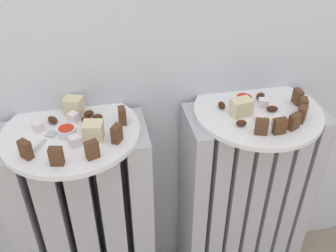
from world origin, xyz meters
TOP-DOWN VIEW (x-y plane):
  - radiator_left at (-0.22, 0.28)m, footprint 0.36×0.17m
  - radiator_right at (0.22, 0.28)m, footprint 0.36×0.17m
  - plate_left at (-0.22, 0.28)m, footprint 0.31×0.31m
  - plate_right at (0.22, 0.28)m, footprint 0.31×0.31m
  - dark_cake_slice_left_0 at (-0.31, 0.20)m, footprint 0.03×0.03m
  - dark_cake_slice_left_1 at (-0.25, 0.17)m, footprint 0.03×0.02m
  - dark_cake_slice_left_2 at (-0.18, 0.17)m, footprint 0.03×0.02m
  - dark_cake_slice_left_3 at (-0.12, 0.22)m, footprint 0.03×0.03m
  - dark_cake_slice_left_4 at (-0.10, 0.28)m, footprint 0.02×0.03m
  - marble_cake_slice_left_0 at (-0.21, 0.35)m, footprint 0.05×0.05m
  - marble_cake_slice_left_1 at (-0.17, 0.24)m, footprint 0.05×0.04m
  - turkish_delight_left_0 at (-0.29, 0.29)m, footprint 0.03×0.03m
  - turkish_delight_left_1 at (-0.21, 0.32)m, footprint 0.03×0.03m
  - turkish_delight_left_2 at (-0.21, 0.22)m, footprint 0.03×0.03m
  - medjool_date_left_0 at (-0.18, 0.30)m, footprint 0.03×0.03m
  - medjool_date_left_1 at (-0.26, 0.32)m, footprint 0.03×0.03m
  - medjool_date_left_2 at (-0.18, 0.33)m, footprint 0.03×0.03m
  - medjool_date_left_3 at (-0.16, 0.31)m, footprint 0.02×0.02m
  - jam_bowl_left at (-0.23, 0.26)m, footprint 0.04×0.04m
  - dark_cake_slice_right_0 at (0.19, 0.18)m, footprint 0.03×0.02m
  - dark_cake_slice_right_1 at (0.23, 0.18)m, footprint 0.03×0.02m
  - dark_cake_slice_right_2 at (0.27, 0.19)m, footprint 0.03×0.03m
  - dark_cake_slice_right_3 at (0.30, 0.21)m, footprint 0.03×0.03m
  - dark_cake_slice_right_4 at (0.32, 0.25)m, footprint 0.02×0.03m
  - dark_cake_slice_right_5 at (0.32, 0.29)m, footprint 0.02×0.03m
  - marble_cake_slice_right_0 at (0.17, 0.26)m, footprint 0.05×0.04m
  - turkish_delight_right_0 at (0.20, 0.22)m, footprint 0.03×0.03m
  - turkish_delight_right_1 at (0.24, 0.29)m, footprint 0.02×0.02m
  - turkish_delight_right_2 at (0.24, 0.21)m, footprint 0.03×0.03m
  - medjool_date_right_0 at (0.25, 0.26)m, footprint 0.03×0.02m
  - medjool_date_right_1 at (0.14, 0.30)m, footprint 0.02×0.02m
  - medjool_date_right_2 at (0.25, 0.32)m, footprint 0.03×0.03m
  - medjool_date_right_3 at (0.16, 0.22)m, footprint 0.03×0.02m
  - jam_bowl_right at (0.20, 0.31)m, footprint 0.04×0.04m
  - fork at (-0.28, 0.25)m, footprint 0.06×0.09m

SIDE VIEW (x-z plane):
  - radiator_left at x=-0.22m, z-range 0.00..0.62m
  - radiator_right at x=0.22m, z-range 0.00..0.62m
  - plate_left at x=-0.22m, z-range 0.62..0.64m
  - plate_right at x=0.22m, z-range 0.62..0.64m
  - fork at x=-0.28m, z-range 0.64..0.64m
  - medjool_date_right_0 at x=0.25m, z-range 0.64..0.65m
  - medjool_date_left_1 at x=-0.26m, z-range 0.64..0.65m
  - medjool_date_left_3 at x=-0.16m, z-range 0.64..0.65m
  - medjool_date_right_3 at x=0.16m, z-range 0.64..0.65m
  - medjool_date_left_2 at x=-0.18m, z-range 0.64..0.65m
  - medjool_date_left_0 at x=-0.18m, z-range 0.64..0.65m
  - medjool_date_right_2 at x=0.25m, z-range 0.64..0.65m
  - medjool_date_right_1 at x=0.14m, z-range 0.64..0.65m
  - turkish_delight_right_0 at x=0.20m, z-range 0.64..0.65m
  - turkish_delight_left_0 at x=-0.29m, z-range 0.64..0.66m
  - turkish_delight_right_1 at x=0.24m, z-range 0.64..0.66m
  - turkish_delight_left_1 at x=-0.21m, z-range 0.64..0.66m
  - jam_bowl_left at x=-0.23m, z-range 0.64..0.66m
  - turkish_delight_left_2 at x=-0.21m, z-range 0.64..0.66m
  - jam_bowl_right at x=0.20m, z-range 0.64..0.66m
  - turkish_delight_right_2 at x=0.24m, z-range 0.64..0.66m
  - dark_cake_slice_right_0 at x=0.19m, z-range 0.64..0.67m
  - dark_cake_slice_right_1 at x=0.23m, z-range 0.64..0.67m
  - dark_cake_slice_right_2 at x=0.27m, z-range 0.64..0.67m
  - dark_cake_slice_right_3 at x=0.30m, z-range 0.64..0.67m
  - dark_cake_slice_right_4 at x=0.32m, z-range 0.64..0.67m
  - dark_cake_slice_right_5 at x=0.32m, z-range 0.64..0.67m
  - marble_cake_slice_left_1 at x=-0.17m, z-range 0.64..0.68m
  - dark_cake_slice_left_0 at x=-0.31m, z-range 0.64..0.68m
  - dark_cake_slice_left_1 at x=-0.25m, z-range 0.64..0.68m
  - dark_cake_slice_left_2 at x=-0.18m, z-range 0.64..0.68m
  - dark_cake_slice_left_3 at x=-0.12m, z-range 0.64..0.68m
  - dark_cake_slice_left_4 at x=-0.10m, z-range 0.64..0.68m
  - marble_cake_slice_right_0 at x=0.17m, z-range 0.64..0.68m
  - marble_cake_slice_left_0 at x=-0.21m, z-range 0.64..0.68m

